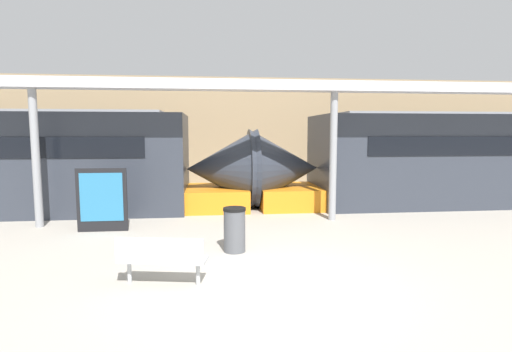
{
  "coord_description": "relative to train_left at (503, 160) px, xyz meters",
  "views": [
    {
      "loc": [
        -0.96,
        -6.29,
        2.5
      ],
      "look_at": [
        0.16,
        3.83,
        1.4
      ],
      "focal_mm": 28.0,
      "sensor_mm": 36.0,
      "label": 1
    }
  ],
  "objects": [
    {
      "name": "bench_near",
      "position": [
        -11.24,
        -6.79,
        -1.04
      ],
      "size": [
        1.51,
        0.69,
        0.83
      ],
      "rotation": [
        0.0,
        0.0,
        -0.18
      ],
      "color": "#ADB2B7",
      "rests_on": "ground_plane"
    },
    {
      "name": "support_column_near",
      "position": [
        -6.97,
        -2.21,
        0.3
      ],
      "size": [
        0.21,
        0.21,
        3.65
      ],
      "primitive_type": "cylinder",
      "color": "gray",
      "rests_on": "ground_plane"
    },
    {
      "name": "train_left",
      "position": [
        0.0,
        0.0,
        0.0
      ],
      "size": [
        18.21,
        2.93,
        3.2
      ],
      "color": "#2D333D",
      "rests_on": "ground_plane"
    },
    {
      "name": "ground_plane",
      "position": [
        -9.45,
        -6.96,
        -1.53
      ],
      "size": [
        60.0,
        60.0,
        0.0
      ],
      "primitive_type": "plane",
      "color": "#A8A093"
    },
    {
      "name": "support_column_far",
      "position": [
        -15.01,
        -2.21,
        0.3
      ],
      "size": [
        0.21,
        0.21,
        3.65
      ],
      "primitive_type": "cylinder",
      "color": "gray",
      "rests_on": "ground_plane"
    },
    {
      "name": "trash_bin",
      "position": [
        -9.95,
        -5.02,
        -1.05
      ],
      "size": [
        0.48,
        0.48,
        0.94
      ],
      "color": "#4C4F54",
      "rests_on": "ground_plane"
    },
    {
      "name": "station_wall",
      "position": [
        -9.45,
        5.04,
        0.97
      ],
      "size": [
        56.0,
        0.2,
        5.0
      ],
      "primitive_type": "cube",
      "color": "#9E8460",
      "rests_on": "ground_plane"
    },
    {
      "name": "canopy_beam",
      "position": [
        -6.97,
        -2.21,
        2.27
      ],
      "size": [
        28.0,
        0.6,
        0.28
      ],
      "primitive_type": "cube",
      "color": "#B7B7BC",
      "rests_on": "support_column_near"
    },
    {
      "name": "poster_board",
      "position": [
        -13.19,
        -2.91,
        -0.71
      ],
      "size": [
        1.24,
        0.07,
        1.62
      ],
      "color": "black",
      "rests_on": "ground_plane"
    }
  ]
}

